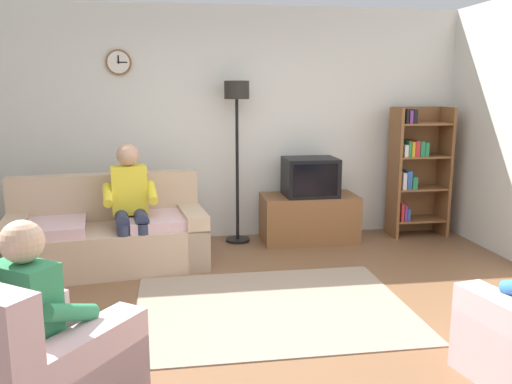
# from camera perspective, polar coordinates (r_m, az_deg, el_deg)

# --- Properties ---
(ground_plane) EXTENTS (12.00, 12.00, 0.00)m
(ground_plane) POSITION_cam_1_polar(r_m,az_deg,el_deg) (4.09, 0.98, -14.47)
(ground_plane) COLOR brown
(back_wall_assembly) EXTENTS (6.20, 0.17, 2.70)m
(back_wall_assembly) POSITION_cam_1_polar(r_m,az_deg,el_deg) (6.35, -3.15, 7.28)
(back_wall_assembly) COLOR silver
(back_wall_assembly) RESTS_ON ground_plane
(couch) EXTENTS (2.00, 1.12, 0.90)m
(couch) POSITION_cam_1_polar(r_m,az_deg,el_deg) (5.52, -15.61, -4.60)
(couch) COLOR tan
(couch) RESTS_ON ground_plane
(tv_stand) EXTENTS (1.10, 0.56, 0.54)m
(tv_stand) POSITION_cam_1_polar(r_m,az_deg,el_deg) (6.27, 5.70, -2.78)
(tv_stand) COLOR brown
(tv_stand) RESTS_ON ground_plane
(tv) EXTENTS (0.60, 0.49, 0.44)m
(tv) POSITION_cam_1_polar(r_m,az_deg,el_deg) (6.15, 5.84, 1.62)
(tv) COLOR black
(tv) RESTS_ON tv_stand
(bookshelf) EXTENTS (0.68, 0.36, 1.55)m
(bookshelf) POSITION_cam_1_polar(r_m,az_deg,el_deg) (6.69, 16.68, 2.37)
(bookshelf) COLOR brown
(bookshelf) RESTS_ON ground_plane
(floor_lamp) EXTENTS (0.28, 0.28, 1.85)m
(floor_lamp) POSITION_cam_1_polar(r_m,az_deg,el_deg) (6.04, -2.07, 8.05)
(floor_lamp) COLOR black
(floor_lamp) RESTS_ON ground_plane
(armchair_near_window) EXTENTS (1.16, 1.18, 0.90)m
(armchair_near_window) POSITION_cam_1_polar(r_m,az_deg,el_deg) (3.17, -22.83, -17.57)
(armchair_near_window) COLOR beige
(armchair_near_window) RESTS_ON ground_plane
(area_rug) EXTENTS (2.20, 1.70, 0.01)m
(area_rug) POSITION_cam_1_polar(r_m,az_deg,el_deg) (4.44, 1.75, -12.27)
(area_rug) COLOR gray
(area_rug) RESTS_ON ground_plane
(person_on_couch) EXTENTS (0.55, 0.57, 1.24)m
(person_on_couch) POSITION_cam_1_polar(r_m,az_deg,el_deg) (5.30, -13.34, -0.85)
(person_on_couch) COLOR yellow
(person_on_couch) RESTS_ON ground_plane
(person_in_left_armchair) EXTENTS (0.62, 0.64, 1.12)m
(person_in_left_armchair) POSITION_cam_1_polar(r_m,az_deg,el_deg) (3.09, -21.99, -11.81)
(person_in_left_armchair) COLOR #338C59
(person_in_left_armchair) RESTS_ON ground_plane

